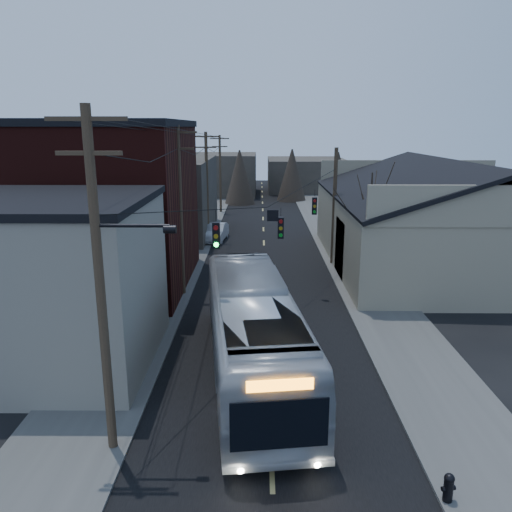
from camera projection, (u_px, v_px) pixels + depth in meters
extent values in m
cube|color=black|center=(264.00, 248.00, 41.89)|extent=(9.00, 110.00, 0.02)
cube|color=#474744|center=(187.00, 248.00, 41.92)|extent=(4.00, 110.00, 0.12)
cube|color=#474744|center=(341.00, 248.00, 41.83)|extent=(4.00, 110.00, 0.12)
cube|color=gray|center=(53.00, 285.00, 20.75)|extent=(8.00, 8.00, 7.00)
cube|color=black|center=(105.00, 208.00, 31.03)|extent=(10.00, 12.00, 10.00)
cube|color=#35312B|center=(163.00, 197.00, 46.89)|extent=(9.00, 14.00, 7.00)
cube|color=gray|center=(443.00, 232.00, 36.33)|extent=(16.00, 20.00, 5.00)
cube|color=black|center=(392.00, 179.00, 35.40)|extent=(8.16, 20.60, 2.86)
cube|color=black|center=(504.00, 179.00, 35.35)|extent=(8.16, 20.60, 2.86)
cube|color=#35312B|center=(222.00, 174.00, 75.06)|extent=(10.00, 12.00, 6.00)
cube|color=#35312B|center=(306.00, 175.00, 79.93)|extent=(12.00, 14.00, 5.00)
cone|color=black|center=(369.00, 230.00, 31.26)|extent=(0.40, 0.40, 7.20)
cylinder|color=#382B1E|center=(100.00, 292.00, 14.47)|extent=(0.28, 0.28, 10.50)
cube|color=#382B1E|center=(86.00, 119.00, 13.26)|extent=(2.20, 0.12, 0.12)
cylinder|color=#382B1E|center=(180.00, 213.00, 29.06)|extent=(0.28, 0.28, 10.00)
cube|color=#382B1E|center=(177.00, 132.00, 27.90)|extent=(2.20, 0.12, 0.12)
cylinder|color=#382B1E|center=(207.00, 188.00, 43.64)|extent=(0.28, 0.28, 9.50)
cube|color=#382B1E|center=(206.00, 136.00, 42.55)|extent=(2.20, 0.12, 0.12)
cylinder|color=#382B1E|center=(220.00, 175.00, 58.22)|extent=(0.28, 0.28, 9.00)
cube|color=#382B1E|center=(220.00, 139.00, 57.19)|extent=(2.20, 0.12, 0.12)
cylinder|color=#382B1E|center=(334.00, 208.00, 35.95)|extent=(0.28, 0.28, 8.50)
cube|color=black|center=(216.00, 236.00, 18.63)|extent=(0.28, 0.20, 1.00)
cube|color=black|center=(281.00, 228.00, 23.12)|extent=(0.28, 0.20, 1.00)
cube|color=black|center=(314.00, 206.00, 28.89)|extent=(0.28, 0.20, 1.00)
imported|color=#A4A9B0|center=(253.00, 331.00, 20.17)|extent=(4.82, 13.90, 3.79)
imported|color=#B8BAC1|center=(216.00, 232.00, 44.50)|extent=(2.09, 4.84, 1.55)
cylinder|color=black|center=(448.00, 490.00, 13.37)|extent=(0.26, 0.26, 0.65)
sphere|color=black|center=(449.00, 479.00, 13.28)|extent=(0.28, 0.28, 0.28)
cylinder|color=black|center=(448.00, 488.00, 13.36)|extent=(0.40, 0.20, 0.13)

